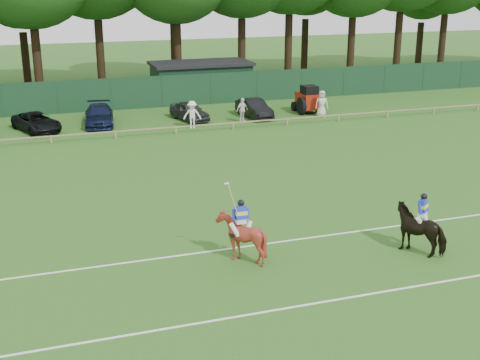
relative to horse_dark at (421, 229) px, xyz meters
name	(u,v)px	position (x,y,z in m)	size (l,w,h in m)	color
ground	(252,235)	(-5.60, 3.50, -0.91)	(160.00, 160.00, 0.00)	#1E4C14
horse_dark	(421,229)	(0.00, 0.00, 0.00)	(0.98, 2.15, 1.82)	black
horse_chestnut	(241,237)	(-6.77, 1.39, 0.03)	(1.51, 1.70, 1.87)	maroon
suv_black	(37,122)	(-13.35, 25.17, -0.29)	(2.05, 4.44, 1.23)	black
sedan_navy	(99,115)	(-9.12, 25.70, -0.22)	(1.94, 4.77, 1.39)	#111935
hatch_grey	(189,111)	(-2.74, 25.21, -0.25)	(1.56, 3.87, 1.32)	#323235
estate_black	(254,108)	(2.07, 24.69, -0.24)	(1.41, 4.05, 1.33)	black
spectator_left	(192,115)	(-3.15, 22.73, 0.03)	(1.22, 0.70, 1.88)	silver
spectator_mid	(242,110)	(0.66, 23.31, -0.03)	(1.03, 0.43, 1.76)	silver
spectator_right	(322,104)	(6.85, 23.23, 0.07)	(0.95, 0.62, 1.95)	beige
rider_dark	(423,210)	(0.01, -0.01, 0.79)	(0.83, 0.68, 1.41)	silver
rider_chestnut	(241,216)	(-6.77, 1.38, 0.84)	(0.94, 0.58, 2.05)	silver
pitch_lines	(284,271)	(-5.60, 0.00, -0.90)	(60.00, 5.10, 0.01)	silver
pitch_rail	(161,128)	(-5.60, 21.50, -0.46)	(62.10, 0.10, 0.50)	#997F5B
perimeter_fence	(137,93)	(-5.60, 30.50, 0.34)	(92.08, 0.08, 2.50)	#14351E
utility_shed	(201,80)	(0.40, 33.50, 0.63)	(8.40, 4.40, 3.04)	#14331E
tree_row	(145,90)	(-3.60, 38.50, -0.91)	(96.00, 12.00, 21.00)	#26561C
tractor	(308,100)	(6.46, 24.86, 0.09)	(1.78, 2.53, 2.11)	maroon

